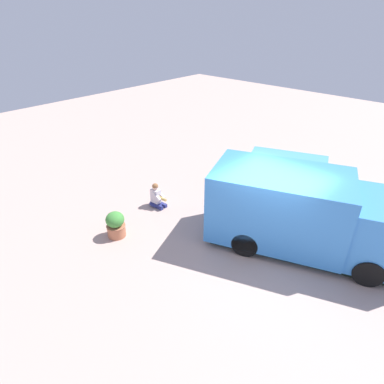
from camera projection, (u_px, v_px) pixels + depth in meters
ground_plane at (262, 247)px, 9.20m from camera, size 40.00×40.00×0.00m
food_truck at (303, 214)px, 8.77m from camera, size 5.60×3.81×2.21m
person_customer at (157, 198)px, 11.00m from camera, size 0.74×0.47×0.86m
planter_flowering_near at (221, 177)px, 12.24m from camera, size 0.54×0.54×0.75m
planter_flowering_far at (116, 224)px, 9.48m from camera, size 0.56×0.56×0.81m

